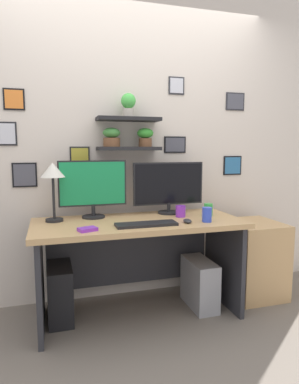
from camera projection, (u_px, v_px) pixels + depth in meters
The scene contains 15 objects.
ground_plane at pixel (139, 314), 2.68m from camera, with size 8.00×8.00×0.00m, color #70665B.
back_wall_assembly at pixel (126, 142), 2.92m from camera, with size 4.40×0.24×2.70m.
desk at pixel (137, 246), 2.66m from camera, with size 1.58×0.68×0.75m.
monitor_left at pixel (93, 187), 2.67m from camera, with size 0.53×0.18×0.45m.
monitor_right at pixel (169, 186), 2.85m from camera, with size 0.61×0.18×0.43m.
keyboard at pixel (146, 224), 2.41m from camera, with size 0.44×0.14×0.02m, color black.
computer_mouse at pixel (187, 221), 2.50m from camera, with size 0.06×0.09×0.03m, color #2D2D33.
desk_lamp at pixel (53, 175), 2.51m from camera, with size 0.18×0.18×0.44m.
coffee_mug at pixel (181, 211), 2.72m from camera, with size 0.08×0.08×0.09m, color purple.
pen_cup at pixel (208, 210), 2.76m from camera, with size 0.07×0.07×0.10m, color green.
scissors_tray at pixel (88, 229), 2.26m from camera, with size 0.12×0.08×0.02m, color purple.
water_cup at pixel (207, 215), 2.53m from camera, with size 0.07×0.07×0.11m, color blue.
drawer_cabinet at pixel (253, 259), 3.00m from camera, with size 0.44×0.50×0.66m, color tan.
computer_tower_left at pixel (60, 292), 2.58m from camera, with size 0.18×0.40×0.42m, color black.
computer_tower_right at pixel (200, 283), 2.79m from camera, with size 0.18×0.40×0.39m, color #99999E.
Camera 1 is at (-0.64, -2.45, 1.30)m, focal length 31.76 mm.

